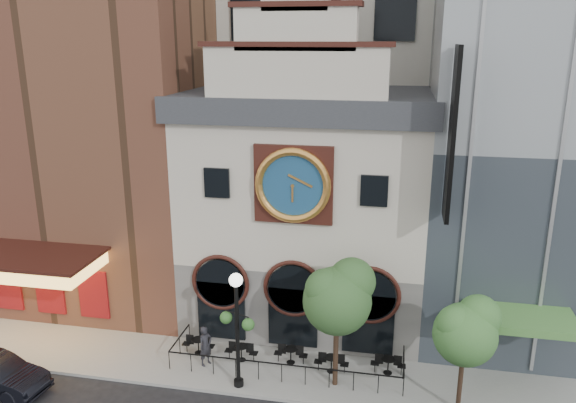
# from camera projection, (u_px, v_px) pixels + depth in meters

# --- Properties ---
(ground) EXTENTS (120.00, 120.00, 0.00)m
(ground) POSITION_uv_depth(u_px,v_px,m) (276.00, 401.00, 23.90)
(ground) COLOR black
(ground) RESTS_ON ground
(sidewalk) EXTENTS (44.00, 5.00, 0.15)m
(sidewalk) POSITION_uv_depth(u_px,v_px,m) (287.00, 367.00, 26.23)
(sidewalk) COLOR gray
(sidewalk) RESTS_ON ground
(clock_building) EXTENTS (12.60, 8.78, 18.65)m
(clock_building) POSITION_uv_depth(u_px,v_px,m) (307.00, 201.00, 29.38)
(clock_building) COLOR #605E5B
(clock_building) RESTS_ON ground
(theater_building) EXTENTS (14.00, 15.60, 25.00)m
(theater_building) POSITION_uv_depth(u_px,v_px,m) (90.00, 79.00, 32.13)
(theater_building) COLOR brown
(theater_building) RESTS_ON ground
(retail_building) EXTENTS (14.00, 14.40, 20.00)m
(retail_building) POSITION_uv_depth(u_px,v_px,m) (571.00, 136.00, 28.03)
(retail_building) COLOR gray
(retail_building) RESTS_ON ground
(cafe_railing) EXTENTS (10.60, 2.60, 0.90)m
(cafe_railing) POSITION_uv_depth(u_px,v_px,m) (287.00, 357.00, 26.08)
(cafe_railing) COLOR black
(cafe_railing) RESTS_ON sidewalk
(bistro_0) EXTENTS (1.58, 0.68, 0.90)m
(bistro_0) POSITION_uv_depth(u_px,v_px,m) (198.00, 345.00, 27.14)
(bistro_0) COLOR black
(bistro_0) RESTS_ON sidewalk
(bistro_1) EXTENTS (1.58, 0.68, 0.90)m
(bistro_1) POSITION_uv_depth(u_px,v_px,m) (241.00, 352.00, 26.55)
(bistro_1) COLOR black
(bistro_1) RESTS_ON sidewalk
(bistro_2) EXTENTS (1.58, 0.68, 0.90)m
(bistro_2) POSITION_uv_depth(u_px,v_px,m) (291.00, 354.00, 26.34)
(bistro_2) COLOR black
(bistro_2) RESTS_ON sidewalk
(bistro_3) EXTENTS (1.58, 0.68, 0.90)m
(bistro_3) POSITION_uv_depth(u_px,v_px,m) (331.00, 363.00, 25.64)
(bistro_3) COLOR black
(bistro_3) RESTS_ON sidewalk
(bistro_4) EXTENTS (1.58, 0.68, 0.90)m
(bistro_4) POSITION_uv_depth(u_px,v_px,m) (388.00, 364.00, 25.52)
(bistro_4) COLOR black
(bistro_4) RESTS_ON sidewalk
(pedestrian) EXTENTS (0.76, 0.84, 1.93)m
(pedestrian) POSITION_uv_depth(u_px,v_px,m) (206.00, 346.00, 26.08)
(pedestrian) COLOR black
(pedestrian) RESTS_ON sidewalk
(lamppost) EXTENTS (1.64, 0.95, 5.35)m
(lamppost) POSITION_uv_depth(u_px,v_px,m) (237.00, 318.00, 23.81)
(lamppost) COLOR black
(lamppost) RESTS_ON sidewalk
(tree_left) EXTENTS (3.05, 2.93, 5.87)m
(tree_left) POSITION_uv_depth(u_px,v_px,m) (339.00, 295.00, 23.66)
(tree_left) COLOR #382619
(tree_left) RESTS_ON sidewalk
(tree_right) EXTENTS (2.63, 2.53, 5.06)m
(tree_right) POSITION_uv_depth(u_px,v_px,m) (467.00, 329.00, 22.08)
(tree_right) COLOR #382619
(tree_right) RESTS_ON sidewalk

